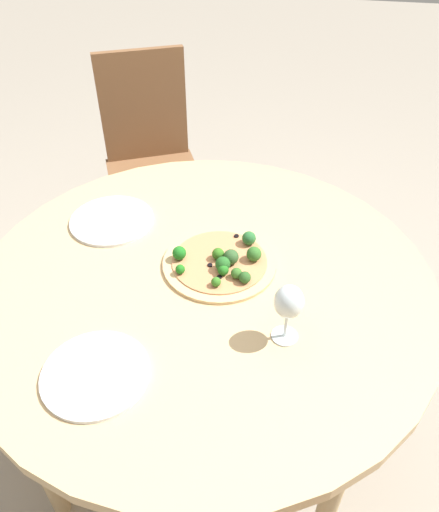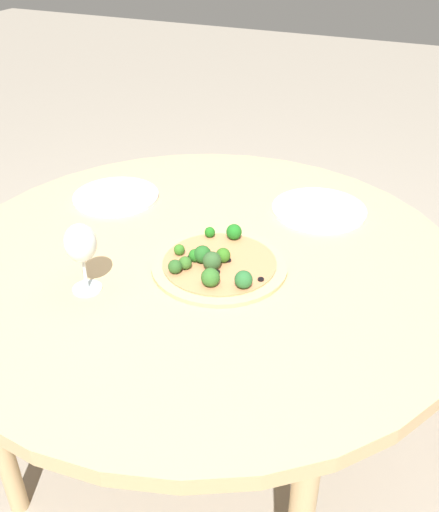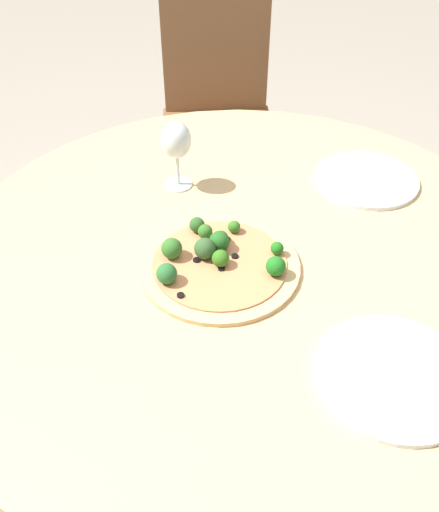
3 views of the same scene
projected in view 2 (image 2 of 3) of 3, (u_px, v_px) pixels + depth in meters
The scene contains 6 objects.
ground_plane at pixel (206, 448), 1.75m from camera, with size 12.00×12.00×0.00m, color gray.
dining_table at pixel (203, 273), 1.40m from camera, with size 1.25×1.25×0.70m.
pizza at pixel (217, 263), 1.31m from camera, with size 0.32×0.32×0.06m.
wine_glass at pixel (81, 245), 1.19m from camera, with size 0.07×0.07×0.16m.
plate_near at pixel (319, 210), 1.55m from camera, with size 0.26×0.26×0.01m.
plate_far at pixel (116, 196), 1.62m from camera, with size 0.24×0.24×0.01m.
Camera 2 is at (1.04, 0.51, 1.44)m, focal length 40.00 mm.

